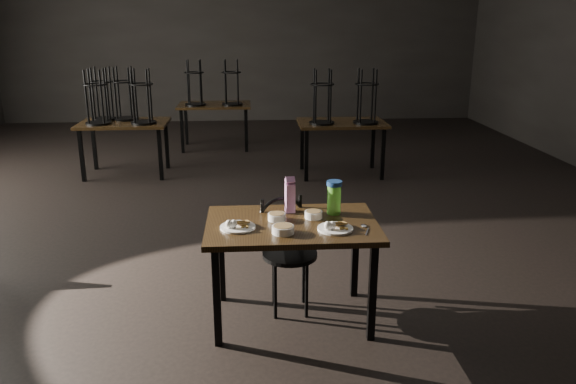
{
  "coord_description": "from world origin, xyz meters",
  "views": [
    {
      "loc": [
        0.16,
        -6.11,
        2.12
      ],
      "look_at": [
        0.44,
        -2.03,
        0.85
      ],
      "focal_mm": 35.0,
      "sensor_mm": 36.0,
      "label": 1
    }
  ],
  "objects": [
    {
      "name": "water_bottle",
      "position": [
        0.76,
        -2.26,
        0.88
      ],
      "size": [
        0.14,
        0.14,
        0.25
      ],
      "color": "#6BDC40",
      "rests_on": "main_table"
    },
    {
      "name": "spoon",
      "position": [
        0.93,
        -2.56,
        0.75
      ],
      "size": [
        0.06,
        0.21,
        0.01
      ],
      "color": "silver",
      "rests_on": "main_table"
    },
    {
      "name": "plate_left",
      "position": [
        0.06,
        -2.52,
        0.77
      ],
      "size": [
        0.24,
        0.24,
        0.08
      ],
      "color": "white",
      "rests_on": "main_table"
    },
    {
      "name": "bg_table_far",
      "position": [
        -0.42,
        3.29,
        0.75
      ],
      "size": [
        1.2,
        0.8,
        1.48
      ],
      "color": "black",
      "rests_on": "ground"
    },
    {
      "name": "bowl_near",
      "position": [
        0.34,
        -2.38,
        0.78
      ],
      "size": [
        0.13,
        0.13,
        0.05
      ],
      "color": "white",
      "rests_on": "main_table"
    },
    {
      "name": "bg_table_left",
      "position": [
        -1.61,
        1.7,
        0.8
      ],
      "size": [
        1.2,
        0.8,
        1.48
      ],
      "color": "black",
      "rests_on": "ground"
    },
    {
      "name": "bg_table_right",
      "position": [
        1.43,
        1.47,
        0.75
      ],
      "size": [
        1.2,
        0.8,
        1.48
      ],
      "color": "black",
      "rests_on": "ground"
    },
    {
      "name": "juice_carton",
      "position": [
        0.44,
        -2.21,
        0.88
      ],
      "size": [
        0.08,
        0.08,
        0.27
      ],
      "color": "#921A76",
      "rests_on": "main_table"
    },
    {
      "name": "bentwood_chair",
      "position": [
        0.41,
        -2.25,
        0.51
      ],
      "size": [
        0.44,
        0.44,
        0.85
      ],
      "rotation": [
        0.0,
        0.0,
        0.31
      ],
      "color": "black",
      "rests_on": "ground"
    },
    {
      "name": "plate_right",
      "position": [
        0.72,
        -2.59,
        0.77
      ],
      "size": [
        0.24,
        0.24,
        0.08
      ],
      "color": "white",
      "rests_on": "main_table"
    },
    {
      "name": "main_table",
      "position": [
        0.44,
        -2.43,
        0.67
      ],
      "size": [
        1.2,
        0.8,
        0.75
      ],
      "color": "black",
      "rests_on": "ground"
    },
    {
      "name": "bowl_big",
      "position": [
        0.36,
        -2.63,
        0.78
      ],
      "size": [
        0.15,
        0.15,
        0.05
      ],
      "color": "white",
      "rests_on": "main_table"
    },
    {
      "name": "bowl_far",
      "position": [
        0.6,
        -2.35,
        0.78
      ],
      "size": [
        0.13,
        0.13,
        0.05
      ],
      "color": "white",
      "rests_on": "main_table"
    }
  ]
}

